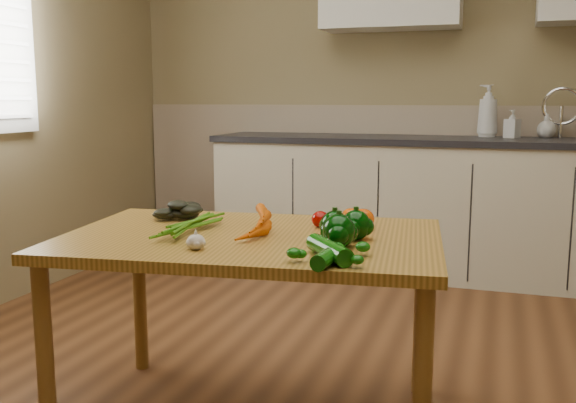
{
  "coord_description": "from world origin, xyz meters",
  "views": [
    {
      "loc": [
        0.63,
        -2.04,
        1.15
      ],
      "look_at": [
        -0.12,
        0.22,
        0.77
      ],
      "focal_mm": 40.0,
      "sensor_mm": 36.0,
      "label": 1
    }
  ],
  "objects_px": {
    "soap_bottle_a": "(488,111)",
    "leafy_greens": "(179,207)",
    "carrot_bunch": "(238,225)",
    "pepper_b": "(356,225)",
    "soap_bottle_b": "(512,124)",
    "pepper_a": "(335,225)",
    "zucchini_b": "(328,257)",
    "soap_bottle_c": "(547,126)",
    "garlic_bulb": "(196,242)",
    "tomato_a": "(320,219)",
    "zucchini_a": "(329,250)",
    "tomato_b": "(351,218)",
    "tomato_c": "(363,219)",
    "table": "(252,256)",
    "pepper_c": "(339,231)"
  },
  "relations": [
    {
      "from": "soap_bottle_c",
      "to": "tomato_c",
      "type": "bearing_deg",
      "value": 88.94
    },
    {
      "from": "soap_bottle_c",
      "to": "tomato_a",
      "type": "height_order",
      "value": "soap_bottle_c"
    },
    {
      "from": "garlic_bulb",
      "to": "tomato_c",
      "type": "distance_m",
      "value": 0.64
    },
    {
      "from": "soap_bottle_c",
      "to": "carrot_bunch",
      "type": "bearing_deg",
      "value": 82.19
    },
    {
      "from": "carrot_bunch",
      "to": "zucchini_b",
      "type": "distance_m",
      "value": 0.51
    },
    {
      "from": "pepper_a",
      "to": "pepper_b",
      "type": "height_order",
      "value": "pepper_b"
    },
    {
      "from": "leafy_greens",
      "to": "zucchini_b",
      "type": "distance_m",
      "value": 0.88
    },
    {
      "from": "soap_bottle_c",
      "to": "carrot_bunch",
      "type": "relative_size",
      "value": 0.63
    },
    {
      "from": "pepper_c",
      "to": "tomato_c",
      "type": "distance_m",
      "value": 0.3
    },
    {
      "from": "soap_bottle_a",
      "to": "soap_bottle_b",
      "type": "relative_size",
      "value": 1.89
    },
    {
      "from": "soap_bottle_c",
      "to": "zucchini_b",
      "type": "bearing_deg",
      "value": 92.47
    },
    {
      "from": "tomato_c",
      "to": "tomato_a",
      "type": "bearing_deg",
      "value": -175.19
    },
    {
      "from": "soap_bottle_a",
      "to": "pepper_a",
      "type": "xyz_separation_m",
      "value": [
        -0.42,
        -2.34,
        -0.33
      ]
    },
    {
      "from": "soap_bottle_b",
      "to": "pepper_c",
      "type": "distance_m",
      "value": 2.46
    },
    {
      "from": "zucchini_a",
      "to": "zucchini_b",
      "type": "bearing_deg",
      "value": -77.47
    },
    {
      "from": "table",
      "to": "pepper_c",
      "type": "bearing_deg",
      "value": -22.13
    },
    {
      "from": "carrot_bunch",
      "to": "zucchini_b",
      "type": "relative_size",
      "value": 1.4
    },
    {
      "from": "carrot_bunch",
      "to": "pepper_c",
      "type": "bearing_deg",
      "value": -20.33
    },
    {
      "from": "tomato_a",
      "to": "pepper_c",
      "type": "bearing_deg",
      "value": -64.12
    },
    {
      "from": "tomato_a",
      "to": "zucchini_a",
      "type": "bearing_deg",
      "value": -71.33
    },
    {
      "from": "tomato_a",
      "to": "soap_bottle_a",
      "type": "bearing_deg",
      "value": 76.52
    },
    {
      "from": "zucchini_a",
      "to": "tomato_b",
      "type": "bearing_deg",
      "value": 95.1
    },
    {
      "from": "tomato_c",
      "to": "soap_bottle_a",
      "type": "bearing_deg",
      "value": 80.39
    },
    {
      "from": "leafy_greens",
      "to": "pepper_b",
      "type": "xyz_separation_m",
      "value": [
        0.73,
        -0.15,
        0.0
      ]
    },
    {
      "from": "soap_bottle_c",
      "to": "tomato_b",
      "type": "relative_size",
      "value": 1.95
    },
    {
      "from": "soap_bottle_c",
      "to": "leafy_greens",
      "type": "distance_m",
      "value": 2.65
    },
    {
      "from": "soap_bottle_a",
      "to": "pepper_b",
      "type": "height_order",
      "value": "soap_bottle_a"
    },
    {
      "from": "table",
      "to": "pepper_b",
      "type": "distance_m",
      "value": 0.38
    },
    {
      "from": "soap_bottle_c",
      "to": "garlic_bulb",
      "type": "xyz_separation_m",
      "value": [
        -1.15,
        -2.65,
        -0.26
      ]
    },
    {
      "from": "carrot_bunch",
      "to": "pepper_b",
      "type": "distance_m",
      "value": 0.41
    },
    {
      "from": "carrot_bunch",
      "to": "garlic_bulb",
      "type": "height_order",
      "value": "carrot_bunch"
    },
    {
      "from": "pepper_c",
      "to": "soap_bottle_c",
      "type": "bearing_deg",
      "value": 73.44
    },
    {
      "from": "soap_bottle_a",
      "to": "leafy_greens",
      "type": "xyz_separation_m",
      "value": [
        -1.09,
        -2.17,
        -0.34
      ]
    },
    {
      "from": "tomato_c",
      "to": "pepper_a",
      "type": "bearing_deg",
      "value": -106.21
    },
    {
      "from": "table",
      "to": "zucchini_b",
      "type": "relative_size",
      "value": 8.06
    },
    {
      "from": "pepper_a",
      "to": "pepper_c",
      "type": "distance_m",
      "value": 0.12
    },
    {
      "from": "table",
      "to": "pepper_b",
      "type": "relative_size",
      "value": 14.12
    },
    {
      "from": "tomato_b",
      "to": "zucchini_b",
      "type": "xyz_separation_m",
      "value": [
        0.06,
        -0.54,
        -0.01
      ]
    },
    {
      "from": "pepper_a",
      "to": "zucchini_b",
      "type": "bearing_deg",
      "value": -78.72
    },
    {
      "from": "garlic_bulb",
      "to": "tomato_c",
      "type": "bearing_deg",
      "value": 47.64
    },
    {
      "from": "pepper_b",
      "to": "tomato_a",
      "type": "height_order",
      "value": "pepper_b"
    },
    {
      "from": "garlic_bulb",
      "to": "pepper_c",
      "type": "xyz_separation_m",
      "value": [
        0.41,
        0.17,
        0.03
      ]
    },
    {
      "from": "zucchini_b",
      "to": "soap_bottle_a",
      "type": "bearing_deg",
      "value": 82.43
    },
    {
      "from": "tomato_c",
      "to": "zucchini_b",
      "type": "height_order",
      "value": "tomato_c"
    },
    {
      "from": "pepper_b",
      "to": "tomato_c",
      "type": "xyz_separation_m",
      "value": [
        -0.01,
        0.17,
        -0.01
      ]
    },
    {
      "from": "pepper_a",
      "to": "tomato_a",
      "type": "height_order",
      "value": "pepper_a"
    },
    {
      "from": "leafy_greens",
      "to": "pepper_c",
      "type": "relative_size",
      "value": 1.76
    },
    {
      "from": "carrot_bunch",
      "to": "soap_bottle_c",
      "type": "bearing_deg",
      "value": 57.8
    },
    {
      "from": "soap_bottle_a",
      "to": "soap_bottle_b",
      "type": "distance_m",
      "value": 0.18
    },
    {
      "from": "table",
      "to": "pepper_c",
      "type": "relative_size",
      "value": 13.23
    }
  ]
}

